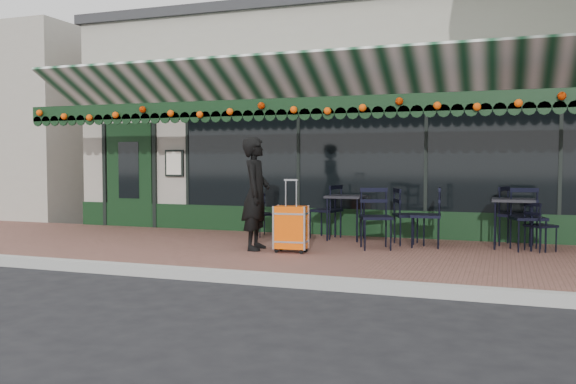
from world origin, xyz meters
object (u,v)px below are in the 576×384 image
(cafe_table_b, at_px, (346,200))
(chair_a_extra, at_px, (541,226))
(suitcase, at_px, (291,228))
(chair_solo, at_px, (262,215))
(chair_a_front, at_px, (528,219))
(chair_b_right, at_px, (409,216))
(chair_a_right, at_px, (517,216))
(chair_b_front, at_px, (376,218))
(woman, at_px, (256,194))
(chair_a_left, at_px, (426,216))
(chair_b_left, at_px, (325,211))
(cafe_table_a, at_px, (513,204))

(cafe_table_b, distance_m, chair_a_extra, 3.22)
(cafe_table_b, bearing_deg, suitcase, -103.52)
(chair_solo, bearing_deg, chair_a_front, -60.46)
(suitcase, xyz_separation_m, chair_b_right, (1.57, 1.48, 0.11))
(chair_a_right, distance_m, chair_b_front, 2.39)
(woman, height_order, chair_a_left, woman)
(chair_b_left, bearing_deg, chair_b_right, 90.32)
(cafe_table_a, bearing_deg, woman, -158.37)
(cafe_table_b, bearing_deg, chair_b_right, -12.82)
(chair_b_left, distance_m, chair_b_front, 1.55)
(cafe_table_b, distance_m, chair_b_right, 1.20)
(chair_b_right, bearing_deg, cafe_table_a, -108.45)
(cafe_table_a, relative_size, chair_solo, 0.99)
(chair_a_right, bearing_deg, chair_b_right, 123.61)
(chair_a_left, relative_size, chair_a_extra, 1.28)
(cafe_table_a, xyz_separation_m, chair_b_right, (-1.63, -0.13, -0.23))
(chair_a_left, relative_size, chair_b_left, 1.01)
(chair_b_left, bearing_deg, chair_a_extra, 96.64)
(chair_a_left, xyz_separation_m, chair_a_extra, (1.74, 0.10, -0.11))
(chair_solo, bearing_deg, chair_b_front, -78.42)
(chair_a_front, height_order, chair_b_right, chair_a_front)
(chair_b_left, bearing_deg, chair_solo, -70.02)
(woman, height_order, chair_a_extra, woman)
(chair_solo, bearing_deg, cafe_table_a, -58.10)
(chair_a_front, bearing_deg, chair_b_left, 156.85)
(woman, relative_size, chair_b_front, 1.79)
(suitcase, distance_m, chair_b_front, 1.40)
(suitcase, relative_size, chair_b_front, 1.13)
(chair_a_extra, bearing_deg, chair_solo, 45.76)
(chair_a_extra, distance_m, chair_b_front, 2.53)
(chair_a_front, relative_size, chair_b_front, 1.01)
(woman, bearing_deg, chair_a_right, -74.31)
(chair_a_extra, xyz_separation_m, chair_b_right, (-2.03, 0.07, 0.09))
(chair_b_right, bearing_deg, cafe_table_b, 54.03)
(cafe_table_b, distance_m, chair_a_front, 3.03)
(chair_a_extra, relative_size, chair_b_front, 0.79)
(woman, bearing_deg, cafe_table_a, -77.74)
(cafe_table_b, bearing_deg, cafe_table_a, -2.64)
(chair_a_right, bearing_deg, woman, 134.29)
(woman, height_order, chair_b_left, woman)
(chair_a_right, bearing_deg, chair_a_front, -142.79)
(suitcase, relative_size, chair_a_left, 1.11)
(chair_a_front, bearing_deg, cafe_table_a, 122.35)
(chair_a_left, xyz_separation_m, chair_a_front, (1.56, 0.11, -0.00))
(chair_b_right, bearing_deg, chair_b_front, 124.92)
(suitcase, relative_size, chair_a_extra, 1.43)
(chair_a_front, distance_m, chair_b_left, 3.43)
(cafe_table_b, xyz_separation_m, chair_a_left, (1.44, -0.43, -0.21))
(chair_a_front, relative_size, chair_solo, 1.24)
(chair_b_left, relative_size, chair_solo, 1.22)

